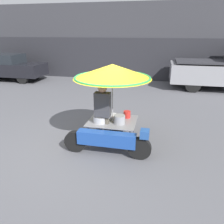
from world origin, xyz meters
TOP-DOWN VIEW (x-y plane):
  - ground_plane at (0.00, 0.00)m, footprint 36.00×36.00m
  - shopfront_building at (0.00, 9.44)m, footprint 28.00×2.06m
  - vendor_motorcycle_cart at (0.56, 0.42)m, footprint 2.09×1.89m
  - vendor_person at (0.35, 0.28)m, footprint 0.38×0.22m
  - parked_car at (-7.16, 6.78)m, footprint 4.29×1.65m

SIDE VIEW (x-z plane):
  - ground_plane at x=0.00m, z-range 0.00..0.00m
  - parked_car at x=-7.16m, z-range 0.02..1.54m
  - vendor_person at x=0.35m, z-range 0.10..1.73m
  - vendor_motorcycle_cart at x=0.56m, z-range 0.58..2.63m
  - shopfront_building at x=0.00m, z-range -0.01..4.27m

